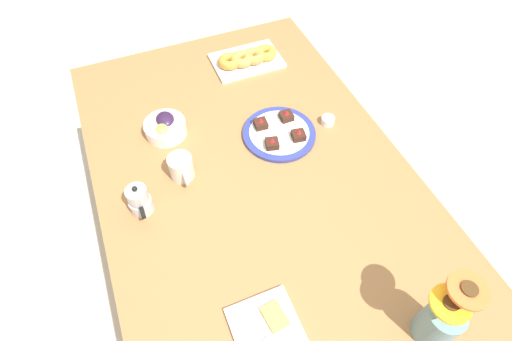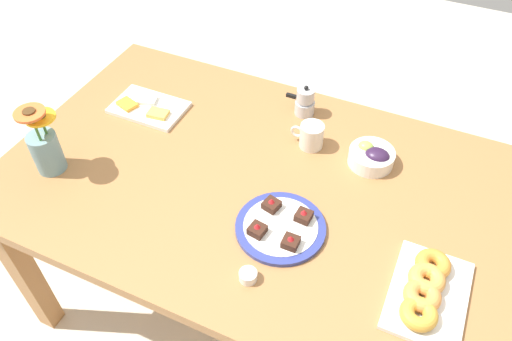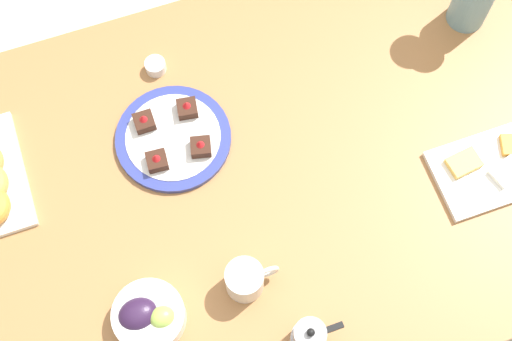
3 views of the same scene
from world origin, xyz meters
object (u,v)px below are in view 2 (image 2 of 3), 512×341
at_px(croissant_platter, 426,290).
at_px(dessert_plate, 281,227).
at_px(grape_bowl, 372,156).
at_px(flower_vase, 45,148).
at_px(dining_table, 256,197).
at_px(jam_cup_honey, 248,275).
at_px(coffee_mug, 311,135).
at_px(cheese_platter, 148,107).
at_px(moka_pot, 305,102).

distance_m(croissant_platter, dessert_plate, 0.42).
relative_size(grape_bowl, dessert_plate, 0.56).
xyz_separation_m(croissant_platter, flower_vase, (1.17, 0.03, 0.06)).
bearing_deg(croissant_platter, grape_bowl, -58.19).
distance_m(dining_table, jam_cup_honey, 0.37).
relative_size(coffee_mug, cheese_platter, 0.44).
xyz_separation_m(dining_table, cheese_platter, (0.50, -0.15, 0.10)).
bearing_deg(dessert_plate, coffee_mug, -83.04).
bearing_deg(coffee_mug, moka_pot, -62.32).
bearing_deg(cheese_platter, dining_table, 162.83).
bearing_deg(flower_vase, cheese_platter, -106.72).
bearing_deg(dining_table, croissant_platter, 161.24).
bearing_deg(moka_pot, coffee_mug, 117.68).
xyz_separation_m(coffee_mug, croissant_platter, (-0.46, 0.41, -0.02)).
height_order(cheese_platter, flower_vase, flower_vase).
height_order(coffee_mug, flower_vase, flower_vase).
distance_m(coffee_mug, grape_bowl, 0.21).
xyz_separation_m(dining_table, croissant_platter, (-0.56, 0.19, 0.11)).
relative_size(cheese_platter, flower_vase, 1.05).
relative_size(croissant_platter, dessert_plate, 1.08).
bearing_deg(flower_vase, dining_table, -159.97).
distance_m(croissant_platter, jam_cup_honey, 0.45).
bearing_deg(grape_bowl, croissant_platter, 121.81).
height_order(cheese_platter, croissant_platter, croissant_platter).
bearing_deg(dessert_plate, croissant_platter, 174.12).
distance_m(jam_cup_honey, flower_vase, 0.75).
bearing_deg(coffee_mug, croissant_platter, 138.47).
bearing_deg(grape_bowl, moka_pot, -27.46).
distance_m(dining_table, moka_pot, 0.39).
bearing_deg(moka_pot, cheese_platter, 22.46).
distance_m(grape_bowl, dessert_plate, 0.40).
bearing_deg(croissant_platter, coffee_mug, -41.53).
relative_size(coffee_mug, moka_pot, 0.95).
bearing_deg(dining_table, dessert_plate, 134.35).
distance_m(jam_cup_honey, dessert_plate, 0.19).
xyz_separation_m(dining_table, dessert_plate, (-0.14, 0.15, 0.10)).
height_order(jam_cup_honey, moka_pot, moka_pot).
relative_size(coffee_mug, dessert_plate, 0.44).
relative_size(cheese_platter, jam_cup_honey, 5.42).
relative_size(cheese_platter, moka_pot, 2.18).
bearing_deg(dining_table, coffee_mug, -114.54).
bearing_deg(grape_bowl, dessert_plate, 66.23).
relative_size(grape_bowl, jam_cup_honey, 3.03).
bearing_deg(croissant_platter, cheese_platter, -18.02).
xyz_separation_m(jam_cup_honey, moka_pot, (0.11, -0.70, 0.03)).
xyz_separation_m(coffee_mug, jam_cup_honey, (-0.03, 0.55, -0.03)).
xyz_separation_m(dining_table, moka_pot, (-0.02, -0.37, 0.13)).
xyz_separation_m(cheese_platter, jam_cup_honey, (-0.63, 0.49, 0.01)).
bearing_deg(dessert_plate, flower_vase, 5.69).
distance_m(coffee_mug, dessert_plate, 0.37).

